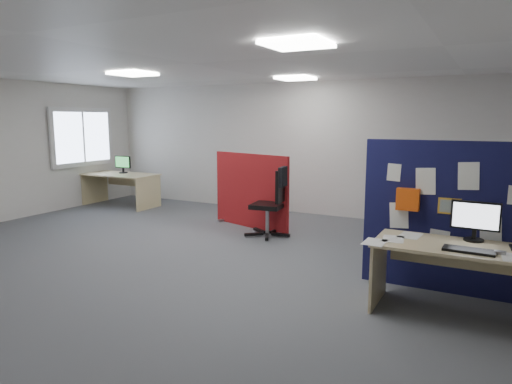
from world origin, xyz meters
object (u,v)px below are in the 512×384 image
at_px(office_chair, 274,198).
at_px(red_divider, 251,191).
at_px(navy_divider, 457,219).
at_px(monitor_main, 475,219).
at_px(main_desk, 463,262).
at_px(monitor_second, 123,164).
at_px(second_desk, 122,181).

bearing_deg(office_chair, red_divider, 142.14).
bearing_deg(navy_divider, monitor_main, -64.68).
bearing_deg(main_desk, red_divider, 147.22).
bearing_deg(monitor_main, monitor_second, 162.21).
bearing_deg(office_chair, second_desk, 161.14).
bearing_deg(navy_divider, main_desk, -79.48).
distance_m(navy_divider, monitor_second, 7.55).
relative_size(main_desk, monitor_main, 3.61).
relative_size(navy_divider, main_desk, 1.25).
distance_m(monitor_second, office_chair, 4.43).
relative_size(red_divider, office_chair, 1.48).
relative_size(second_desk, office_chair, 1.46).
bearing_deg(second_desk, monitor_second, 109.41).
height_order(main_desk, red_divider, red_divider).
relative_size(monitor_main, monitor_second, 1.08).
xyz_separation_m(red_divider, monitor_second, (-3.64, 0.61, 0.29)).
relative_size(navy_divider, monitor_second, 4.85).
relative_size(monitor_second, office_chair, 0.37).
distance_m(main_desk, office_chair, 3.57).
relative_size(red_divider, monitor_second, 4.01).
distance_m(main_desk, second_desk, 7.80).
xyz_separation_m(monitor_main, second_desk, (-7.33, 2.64, -0.40)).
distance_m(main_desk, red_divider, 4.35).
xyz_separation_m(navy_divider, main_desk, (0.12, -0.62, -0.30)).
distance_m(navy_divider, office_chair, 3.17).
xyz_separation_m(monitor_second, office_chair, (4.31, -1.01, -0.28)).
bearing_deg(monitor_second, red_divider, -10.82).
xyz_separation_m(main_desk, monitor_second, (-7.30, 2.96, 0.39)).
height_order(monitor_main, red_divider, red_divider).
relative_size(monitor_main, second_desk, 0.27).
bearing_deg(red_divider, monitor_main, -12.86).
xyz_separation_m(main_desk, second_desk, (-7.26, 2.86, 0.00)).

